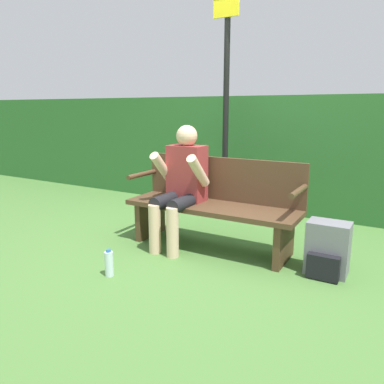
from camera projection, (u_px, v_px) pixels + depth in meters
ground_plane at (211, 248)px, 3.60m from camera, size 40.00×40.00×0.00m
hedge_back at (271, 154)px, 4.88m from camera, size 12.00×0.46×1.46m
park_bench at (214, 203)px, 3.56m from camera, size 1.65×0.50×0.85m
person_seated at (181, 181)px, 3.56m from camera, size 0.49×0.58×1.16m
backpack at (327, 250)px, 2.99m from camera, size 0.33×0.30×0.43m
water_bottle at (109, 263)px, 2.97m from camera, size 0.07×0.07×0.22m
signpost at (226, 99)px, 4.46m from camera, size 0.31×0.09×2.58m
parked_car at (207, 127)px, 14.26m from camera, size 4.20×2.28×1.30m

